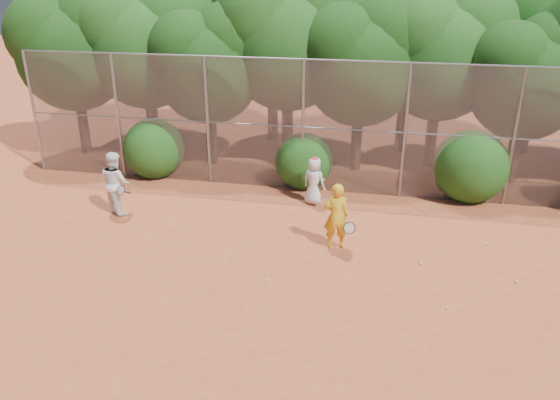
# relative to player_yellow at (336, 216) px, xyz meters

# --- Properties ---
(ground) EXTENTS (80.00, 80.00, 0.00)m
(ground) POSITION_rel_player_yellow_xyz_m (-0.42, -2.38, -0.85)
(ground) COLOR #A34424
(ground) RESTS_ON ground
(fence_back) EXTENTS (20.05, 0.09, 4.03)m
(fence_back) POSITION_rel_player_yellow_xyz_m (-0.54, 3.62, 1.21)
(fence_back) COLOR gray
(fence_back) RESTS_ON ground
(tree_0) EXTENTS (4.38, 3.81, 6.00)m
(tree_0) POSITION_rel_player_yellow_xyz_m (-9.87, 5.66, 3.09)
(tree_0) COLOR black
(tree_0) RESTS_ON ground
(tree_1) EXTENTS (4.64, 4.03, 6.35)m
(tree_1) POSITION_rel_player_yellow_xyz_m (-7.36, 6.16, 3.32)
(tree_1) COLOR black
(tree_1) RESTS_ON ground
(tree_2) EXTENTS (3.99, 3.47, 5.47)m
(tree_2) POSITION_rel_player_yellow_xyz_m (-4.87, 5.45, 2.74)
(tree_2) COLOR black
(tree_2) RESTS_ON ground
(tree_3) EXTENTS (4.89, 4.26, 6.70)m
(tree_3) POSITION_rel_player_yellow_xyz_m (-2.36, 6.46, 3.55)
(tree_3) COLOR black
(tree_3) RESTS_ON ground
(tree_4) EXTENTS (4.19, 3.64, 5.73)m
(tree_4) POSITION_rel_player_yellow_xyz_m (0.13, 5.86, 2.91)
(tree_4) COLOR black
(tree_4) RESTS_ON ground
(tree_5) EXTENTS (4.51, 3.92, 6.17)m
(tree_5) POSITION_rel_player_yellow_xyz_m (2.64, 6.66, 3.20)
(tree_5) COLOR black
(tree_5) RESTS_ON ground
(tree_6) EXTENTS (3.86, 3.36, 5.29)m
(tree_6) POSITION_rel_player_yellow_xyz_m (5.13, 5.65, 2.62)
(tree_6) COLOR black
(tree_6) RESTS_ON ground
(tree_9) EXTENTS (4.83, 4.20, 6.62)m
(tree_9) POSITION_rel_player_yellow_xyz_m (-8.36, 8.46, 3.49)
(tree_9) COLOR black
(tree_9) RESTS_ON ground
(tree_10) EXTENTS (5.15, 4.48, 7.06)m
(tree_10) POSITION_rel_player_yellow_xyz_m (-3.36, 8.66, 3.78)
(tree_10) COLOR black
(tree_10) RESTS_ON ground
(tree_11) EXTENTS (4.64, 4.03, 6.35)m
(tree_11) POSITION_rel_player_yellow_xyz_m (1.64, 8.26, 3.32)
(tree_11) COLOR black
(tree_11) RESTS_ON ground
(tree_12) EXTENTS (5.02, 4.37, 6.88)m
(tree_12) POSITION_rel_player_yellow_xyz_m (6.14, 8.86, 3.67)
(tree_12) COLOR black
(tree_12) RESTS_ON ground
(bush_0) EXTENTS (2.00, 2.00, 2.00)m
(bush_0) POSITION_rel_player_yellow_xyz_m (-6.42, 3.92, 0.15)
(bush_0) COLOR #154110
(bush_0) RESTS_ON ground
(bush_1) EXTENTS (1.80, 1.80, 1.80)m
(bush_1) POSITION_rel_player_yellow_xyz_m (-1.42, 3.92, 0.05)
(bush_1) COLOR #154110
(bush_1) RESTS_ON ground
(bush_2) EXTENTS (2.20, 2.20, 2.20)m
(bush_2) POSITION_rel_player_yellow_xyz_m (3.58, 3.92, 0.25)
(bush_2) COLOR #154110
(bush_2) RESTS_ON ground
(player_yellow) EXTENTS (0.86, 0.57, 1.70)m
(player_yellow) POSITION_rel_player_yellow_xyz_m (0.00, 0.00, 0.00)
(player_yellow) COLOR gold
(player_yellow) RESTS_ON ground
(player_teen) EXTENTS (0.82, 0.69, 1.45)m
(player_teen) POSITION_rel_player_yellow_xyz_m (-0.91, 2.57, -0.13)
(player_teen) COLOR silver
(player_teen) RESTS_ON ground
(player_white) EXTENTS (1.09, 1.03, 1.78)m
(player_white) POSITION_rel_player_yellow_xyz_m (-6.27, 0.89, 0.04)
(player_white) COLOR white
(player_white) RESTS_ON ground
(ball_0) EXTENTS (0.07, 0.07, 0.07)m
(ball_0) POSITION_rel_player_yellow_xyz_m (2.07, -0.50, -0.81)
(ball_0) COLOR yellow
(ball_0) RESTS_ON ground
(ball_1) EXTENTS (0.07, 0.07, 0.07)m
(ball_1) POSITION_rel_player_yellow_xyz_m (2.54, -2.26, -0.81)
(ball_1) COLOR yellow
(ball_1) RESTS_ON ground
(ball_2) EXTENTS (0.07, 0.07, 0.07)m
(ball_2) POSITION_rel_player_yellow_xyz_m (4.13, -0.90, -0.81)
(ball_2) COLOR yellow
(ball_2) RESTS_ON ground
(ball_3) EXTENTS (0.07, 0.07, 0.07)m
(ball_3) POSITION_rel_player_yellow_xyz_m (-1.27, -1.94, -0.81)
(ball_3) COLOR yellow
(ball_3) RESTS_ON ground
(ball_4) EXTENTS (0.07, 0.07, 0.07)m
(ball_4) POSITION_rel_player_yellow_xyz_m (3.77, 0.84, -0.81)
(ball_4) COLOR yellow
(ball_4) RESTS_ON ground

